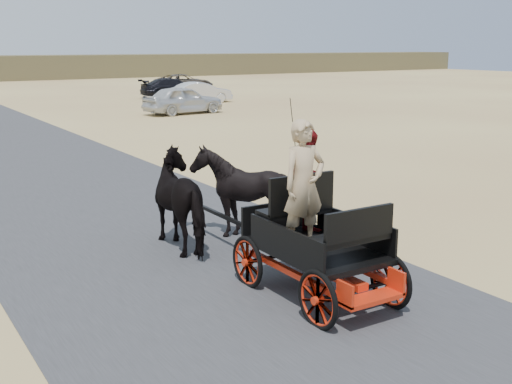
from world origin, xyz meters
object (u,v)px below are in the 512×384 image
car_b (200,92)px  car_c (173,88)px  carriage (316,271)px  car_d (184,82)px  car_a (183,100)px  horse_right (241,193)px  horse_left (187,200)px

car_b → car_c: 4.43m
carriage → car_d: size_ratio=0.53×
car_a → car_c: (3.95, 9.72, -0.07)m
car_c → car_d: car_c is taller
horse_right → car_c: size_ratio=0.38×
car_d → car_b: bearing=167.6°
carriage → car_c: size_ratio=0.54×
horse_right → car_a: size_ratio=0.41×
carriage → horse_right: bearing=79.6°
horse_right → car_c: bearing=-112.7°
car_c → car_d: 6.52m
horse_left → car_d: bearing=-115.7°
horse_left → horse_right: bearing=-180.0°
horse_right → car_d: horse_right is taller
car_a → car_d: (7.40, 15.25, -0.08)m
car_d → car_c: bearing=156.0°
carriage → horse_right: (0.55, 3.00, 0.49)m
horse_left → car_b: horse_left is taller
horse_right → horse_left: bearing=0.0°
car_c → car_d: size_ratio=0.97×
carriage → car_d: car_d is taller
car_a → car_d: bearing=-31.9°
carriage → horse_left: bearing=100.4°
car_a → car_c: bearing=-28.1°
carriage → car_c: car_c is taller
car_b → car_a: bearing=146.7°
car_c → horse_right: bearing=162.5°
carriage → car_b: car_b is taller
horse_right → car_b: 28.36m
horse_left → car_d: (17.07, 35.51, -0.22)m
horse_left → car_d: 39.40m
horse_right → car_b: horse_right is taller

